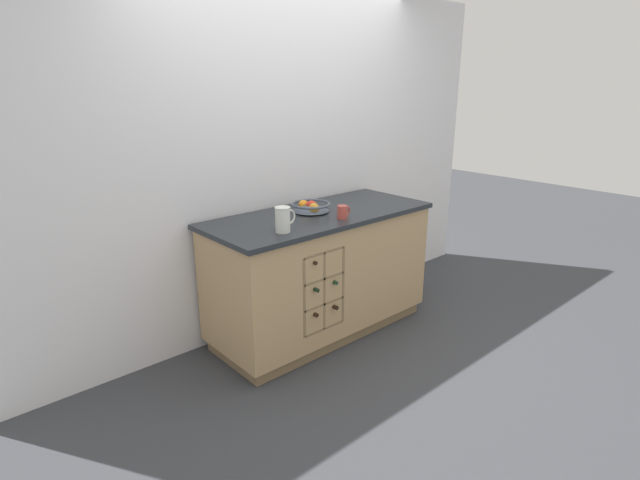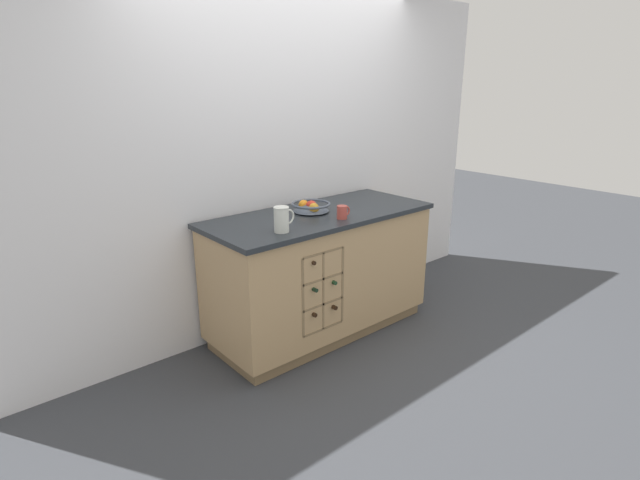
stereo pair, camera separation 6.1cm
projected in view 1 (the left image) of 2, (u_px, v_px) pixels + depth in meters
name	position (u px, v px, depth m)	size (l,w,h in m)	color
ground_plane	(320.00, 329.00, 3.89)	(14.00, 14.00, 0.00)	#383A3F
back_wall	(284.00, 160.00, 3.79)	(4.40, 0.06, 2.55)	white
kitchen_island	(320.00, 273.00, 3.74)	(1.72, 0.73, 0.94)	olive
fruit_bowl	(311.00, 206.00, 3.61)	(0.28, 0.28, 0.09)	#4C5666
white_pitcher	(283.00, 219.00, 3.13)	(0.15, 0.10, 0.16)	silver
ceramic_mug	(343.00, 212.00, 3.45)	(0.11, 0.07, 0.09)	#B7473D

